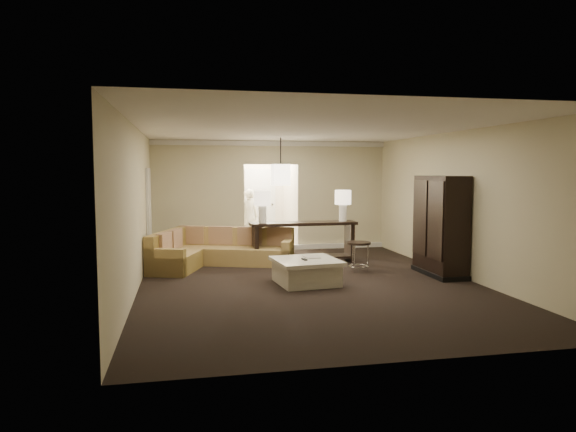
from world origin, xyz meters
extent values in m
plane|color=black|center=(0.00, 0.00, 0.00)|extent=(8.00, 8.00, 0.00)
cube|color=#C2B993|center=(0.00, 4.00, 1.40)|extent=(6.00, 0.04, 2.80)
cube|color=#C2B993|center=(0.00, -4.00, 1.40)|extent=(6.00, 0.04, 2.80)
cube|color=#C2B993|center=(-3.00, 0.00, 1.40)|extent=(0.04, 8.00, 2.80)
cube|color=#C2B993|center=(3.00, 0.00, 1.40)|extent=(0.04, 8.00, 2.80)
cube|color=white|center=(0.00, 0.00, 2.80)|extent=(6.00, 8.00, 0.02)
cube|color=silver|center=(0.00, 3.95, 2.73)|extent=(6.00, 0.10, 0.12)
cube|color=silver|center=(0.00, 3.95, 0.06)|extent=(6.00, 0.10, 0.12)
cube|color=silver|center=(-2.97, 2.80, 1.05)|extent=(0.05, 0.90, 2.10)
cube|color=white|center=(0.00, 5.00, 0.00)|extent=(1.40, 2.00, 0.01)
cube|color=beige|center=(-0.70, 5.00, 1.40)|extent=(0.04, 2.00, 2.80)
cube|color=beige|center=(0.70, 5.00, 1.40)|extent=(0.04, 2.00, 2.80)
cube|color=beige|center=(0.00, 6.00, 1.40)|extent=(1.40, 0.04, 2.80)
cube|color=silver|center=(0.00, 5.97, 1.05)|extent=(0.90, 0.05, 2.10)
cube|color=brown|center=(-1.18, 2.20, 0.19)|extent=(2.77, 1.64, 0.37)
cube|color=brown|center=(-2.40, 1.55, 0.19)|extent=(1.17, 1.44, 0.37)
cube|color=brown|center=(-1.09, 2.48, 0.58)|extent=(2.58, 1.09, 0.41)
cube|color=brown|center=(-2.53, 2.06, 0.58)|extent=(0.91, 2.08, 0.41)
cube|color=brown|center=(-0.01, 1.79, 0.27)|extent=(0.43, 0.81, 0.55)
cube|color=brown|center=(-2.58, 1.05, 0.27)|extent=(0.81, 0.43, 0.55)
cube|color=#9D7353|center=(-2.02, 2.76, 0.59)|extent=(0.57, 0.32, 0.41)
cube|color=#9D7353|center=(-1.39, 2.54, 0.59)|extent=(0.57, 0.32, 0.41)
cube|color=#9D7353|center=(-0.77, 2.32, 0.59)|extent=(0.57, 0.32, 0.41)
cube|color=#9D7353|center=(-0.14, 2.09, 0.59)|extent=(0.57, 0.32, 0.41)
cube|color=#9D7353|center=(-2.40, 2.11, 0.59)|extent=(0.31, 0.55, 0.41)
cube|color=#9D7353|center=(-2.61, 1.53, 0.59)|extent=(0.31, 0.55, 0.41)
cube|color=silver|center=(-0.05, -0.07, 0.19)|extent=(1.11, 1.11, 0.38)
cube|color=silver|center=(-0.05, -0.07, 0.41)|extent=(1.23, 1.23, 0.07)
cube|color=black|center=(-0.10, -0.13, 0.46)|extent=(0.08, 0.18, 0.02)
cube|color=beige|center=(0.10, 0.12, 0.45)|extent=(0.28, 0.36, 0.01)
cube|color=black|center=(0.38, 2.00, 0.88)|extent=(2.37, 0.56, 0.06)
cube|color=black|center=(-0.70, 1.99, 0.43)|extent=(0.09, 0.48, 0.86)
cube|color=black|center=(1.45, 2.01, 0.43)|extent=(0.09, 0.48, 0.86)
cube|color=black|center=(0.38, 2.00, 0.13)|extent=(2.26, 0.50, 0.04)
cube|color=black|center=(2.70, 0.18, 0.97)|extent=(0.54, 1.29, 1.94)
cube|color=black|center=(2.42, -0.15, 1.11)|extent=(0.03, 0.57, 1.48)
cube|color=black|center=(2.42, 0.50, 1.11)|extent=(0.03, 0.57, 1.48)
cube|color=black|center=(2.70, 0.18, 0.05)|extent=(0.57, 1.35, 0.09)
cylinder|color=black|center=(1.24, 0.79, 0.59)|extent=(0.49, 0.49, 0.04)
torus|color=silver|center=(1.24, 0.79, 0.11)|extent=(0.40, 0.40, 0.03)
cylinder|color=silver|center=(1.43, 0.75, 0.29)|extent=(0.03, 0.03, 0.58)
cylinder|color=silver|center=(1.19, 0.97, 0.29)|extent=(0.03, 0.03, 0.58)
cylinder|color=silver|center=(1.11, 0.65, 0.29)|extent=(0.03, 0.03, 0.58)
cylinder|color=white|center=(-0.54, 1.99, 1.10)|extent=(0.17, 0.17, 0.38)
cylinder|color=beige|center=(-0.54, 1.99, 1.45)|extent=(0.36, 0.36, 0.32)
cylinder|color=white|center=(1.29, 2.01, 1.10)|extent=(0.17, 0.17, 0.38)
cylinder|color=beige|center=(1.29, 2.01, 1.45)|extent=(0.36, 0.36, 0.32)
cylinder|color=black|center=(0.00, 2.70, 2.50)|extent=(0.02, 0.02, 0.60)
cube|color=beige|center=(0.00, 2.70, 1.95)|extent=(0.38, 0.38, 0.48)
imported|color=#EAE5C6|center=(-0.45, 5.14, 0.85)|extent=(0.66, 0.48, 1.70)
camera|label=1|loc=(-2.19, -8.97, 2.04)|focal=32.00mm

